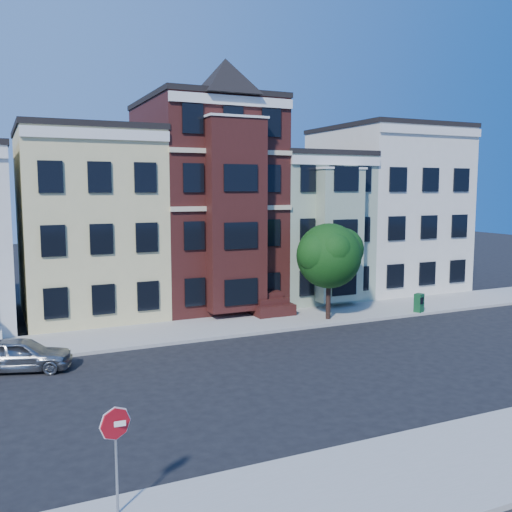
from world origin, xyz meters
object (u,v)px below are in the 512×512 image
parked_car (21,354)px  newspaper_box (419,303)px  stop_sign (116,454)px  street_tree (329,260)px

parked_car → newspaper_box: 20.82m
newspaper_box → stop_sign: (-19.37, -13.05, 0.82)m
parked_car → stop_sign: stop_sign is taller
parked_car → newspaper_box: bearing=-68.4°
newspaper_box → stop_sign: bearing=-168.5°
street_tree → parked_car: bearing=-172.4°
newspaper_box → parked_car: bearing=161.2°
street_tree → parked_car: street_tree is taller
street_tree → stop_sign: size_ratio=2.35×
street_tree → parked_car: 15.59m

